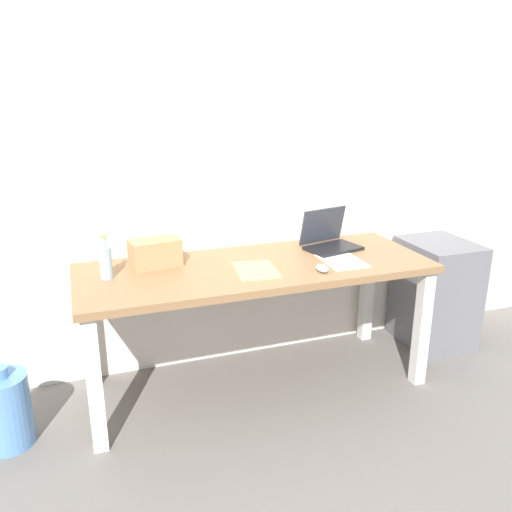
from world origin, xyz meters
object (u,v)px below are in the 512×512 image
at_px(computer_mouse, 322,268).
at_px(water_cooler_jug, 5,410).
at_px(desk, 256,281).
at_px(filing_cabinet, 435,293).
at_px(beer_bottle, 106,262).
at_px(laptop_right, 329,240).
at_px(cardboard_box, 155,253).

relative_size(computer_mouse, water_cooler_jug, 0.24).
bearing_deg(water_cooler_jug, desk, 4.69).
height_order(water_cooler_jug, filing_cabinet, filing_cabinet).
height_order(desk, water_cooler_jug, desk).
bearing_deg(beer_bottle, laptop_right, 3.94).
bearing_deg(computer_mouse, laptop_right, 60.88).
height_order(laptop_right, computer_mouse, laptop_right).
relative_size(computer_mouse, cardboard_box, 0.38).
height_order(laptop_right, filing_cabinet, laptop_right).
bearing_deg(beer_bottle, filing_cabinet, 1.42).
xyz_separation_m(desk, cardboard_box, (-0.52, 0.16, 0.17)).
relative_size(laptop_right, water_cooler_jug, 0.86).
bearing_deg(filing_cabinet, water_cooler_jug, -175.34).
bearing_deg(desk, cardboard_box, 162.57).
height_order(laptop_right, water_cooler_jug, laptop_right).
bearing_deg(computer_mouse, filing_cabinet, 20.30).
distance_m(laptop_right, cardboard_box, 1.03).
relative_size(beer_bottle, computer_mouse, 2.25).
xyz_separation_m(beer_bottle, computer_mouse, (1.07, -0.27, -0.07)).
xyz_separation_m(laptop_right, cardboard_box, (-1.03, 0.02, 0.02)).
xyz_separation_m(desk, water_cooler_jug, (-1.31, -0.11, -0.46)).
bearing_deg(laptop_right, water_cooler_jug, -172.20).
bearing_deg(laptop_right, filing_cabinet, -2.72).
relative_size(beer_bottle, water_cooler_jug, 0.54).
xyz_separation_m(computer_mouse, cardboard_box, (-0.81, 0.38, 0.06)).
bearing_deg(water_cooler_jug, beer_bottle, 16.77).
xyz_separation_m(cardboard_box, water_cooler_jug, (-0.80, -0.27, -0.62)).
bearing_deg(beer_bottle, cardboard_box, 22.43).
bearing_deg(filing_cabinet, desk, -175.38).
bearing_deg(cardboard_box, laptop_right, -1.10).
relative_size(laptop_right, computer_mouse, 3.55).
distance_m(desk, beer_bottle, 0.80).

